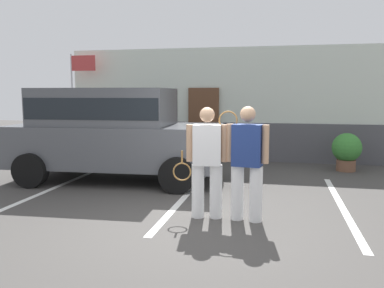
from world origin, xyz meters
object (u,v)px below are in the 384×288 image
object	(u,v)px
tennis_player_woman	(247,162)
tennis_player_man	(207,161)
potted_plant_by_porch	(347,150)
flag_pole	(78,86)
parked_suv	(112,129)

from	to	relation	value
tennis_player_woman	tennis_player_man	bearing A→B (deg)	7.00
tennis_player_man	tennis_player_woman	world-z (taller)	tennis_player_woman
potted_plant_by_porch	flag_pole	bearing A→B (deg)	175.19
parked_suv	tennis_player_woman	xyz separation A→B (m)	(3.15, -2.26, -0.23)
tennis_player_man	flag_pole	world-z (taller)	flag_pole
parked_suv	flag_pole	bearing A→B (deg)	125.92
parked_suv	flag_pole	world-z (taller)	flag_pole
flag_pole	tennis_player_man	bearing A→B (deg)	-46.46
tennis_player_man	parked_suv	bearing A→B (deg)	-48.89
tennis_player_woman	potted_plant_by_porch	world-z (taller)	tennis_player_woman
parked_suv	tennis_player_woman	distance (m)	3.89
tennis_player_man	potted_plant_by_porch	size ratio (longest dim) A/B	1.81
parked_suv	tennis_player_woman	bearing A→B (deg)	-38.78
parked_suv	tennis_player_man	xyz separation A→B (m)	(2.53, -2.25, -0.25)
parked_suv	potted_plant_by_porch	distance (m)	5.78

